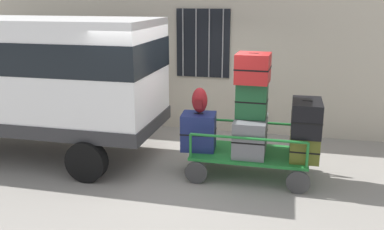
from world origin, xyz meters
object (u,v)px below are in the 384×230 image
object	(u,v)px
luggage_cart	(249,157)
suitcase_center_middle	(306,117)
suitcase_left_bottom	(199,131)
suitcase_midleft_middle	(252,100)
suitcase_midleft_top	(253,68)
suitcase_center_bottom	(304,146)
van	(28,73)
backpack	(200,100)
suitcase_midleft_bottom	(250,135)

from	to	relation	value
luggage_cart	suitcase_center_middle	xyz separation A→B (m)	(0.89, -0.02, 0.77)
suitcase_left_bottom	suitcase_midleft_middle	distance (m)	1.07
suitcase_midleft_top	suitcase_center_bottom	distance (m)	1.54
luggage_cart	suitcase_midleft_top	bearing A→B (deg)	90.00
van	suitcase_center_bottom	bearing A→B (deg)	-1.28
suitcase_left_bottom	suitcase_midleft_middle	xyz separation A→B (m)	(0.89, 0.04, 0.59)
suitcase_center_middle	backpack	size ratio (longest dim) A/B	1.78
suitcase_midleft_bottom	backpack	bearing A→B (deg)	179.54
suitcase_center_middle	suitcase_left_bottom	bearing A→B (deg)	-179.79
van	suitcase_midleft_middle	distance (m)	4.21
suitcase_center_bottom	backpack	size ratio (longest dim) A/B	1.59
suitcase_left_bottom	suitcase_midleft_bottom	xyz separation A→B (m)	(0.89, 0.03, -0.01)
van	suitcase_midleft_top	bearing A→B (deg)	-0.87
suitcase_midleft_bottom	suitcase_midleft_top	xyz separation A→B (m)	(0.00, 0.01, 1.15)
suitcase_midleft_top	backpack	size ratio (longest dim) A/B	1.33
suitcase_left_bottom	suitcase_midleft_middle	world-z (taller)	suitcase_midleft_middle
suitcase_midleft_middle	backpack	distance (m)	0.89
suitcase_midleft_bottom	suitcase_center_middle	xyz separation A→B (m)	(0.89, -0.02, 0.39)
suitcase_left_bottom	suitcase_midleft_top	distance (m)	1.44
suitcase_left_bottom	suitcase_midleft_middle	bearing A→B (deg)	2.56
suitcase_midleft_middle	suitcase_left_bottom	bearing A→B (deg)	-177.44
luggage_cart	backpack	xyz separation A→B (m)	(-0.89, 0.01, 0.94)
suitcase_midleft_bottom	suitcase_center_middle	world-z (taller)	suitcase_center_middle
luggage_cart	suitcase_midleft_middle	xyz separation A→B (m)	(0.00, 0.01, 0.99)
suitcase_midleft_top	suitcase_center_middle	distance (m)	1.17
luggage_cart	suitcase_midleft_bottom	xyz separation A→B (m)	(0.00, 0.00, 0.39)
suitcase_center_bottom	backpack	xyz separation A→B (m)	(-1.78, 0.05, 0.66)
suitcase_midleft_bottom	van	bearing A→B (deg)	178.97
suitcase_midleft_top	van	bearing A→B (deg)	179.13
suitcase_left_bottom	suitcase_center_bottom	xyz separation A→B (m)	(1.78, -0.01, -0.11)
suitcase_midleft_middle	suitcase_center_middle	size ratio (longest dim) A/B	0.77
suitcase_center_bottom	backpack	bearing A→B (deg)	178.55
luggage_cart	suitcase_center_middle	distance (m)	1.18
suitcase_center_bottom	suitcase_center_middle	world-z (taller)	suitcase_center_middle
suitcase_midleft_bottom	suitcase_center_bottom	size ratio (longest dim) A/B	1.25
luggage_cart	suitcase_center_bottom	distance (m)	0.94
backpack	suitcase_left_bottom	bearing A→B (deg)	-99.86
suitcase_midleft_top	luggage_cart	bearing A→B (deg)	-90.00
luggage_cart	suitcase_midleft_bottom	bearing A→B (deg)	90.00
luggage_cart	suitcase_midleft_top	world-z (taller)	suitcase_midleft_top
van	suitcase_midleft_top	distance (m)	4.21
suitcase_midleft_middle	suitcase_center_bottom	size ratio (longest dim) A/B	0.86
suitcase_midleft_middle	suitcase_midleft_top	xyz separation A→B (m)	(0.00, 0.00, 0.54)
van	suitcase_midleft_bottom	xyz separation A→B (m)	(4.20, -0.08, -0.89)
suitcase_midleft_bottom	backpack	xyz separation A→B (m)	(-0.89, 0.01, 0.56)
suitcase_midleft_middle	suitcase_midleft_top	bearing A→B (deg)	90.00
van	backpack	xyz separation A→B (m)	(3.32, -0.07, -0.33)
van	luggage_cart	xyz separation A→B (m)	(4.20, -0.08, -1.28)
suitcase_center_middle	luggage_cart	bearing A→B (deg)	178.69
suitcase_center_middle	van	bearing A→B (deg)	178.89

